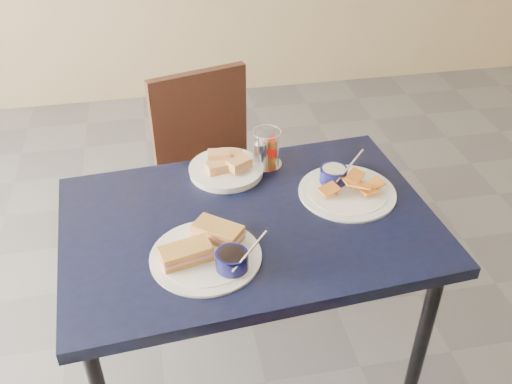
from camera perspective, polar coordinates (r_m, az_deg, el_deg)
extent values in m
plane|color=#545459|center=(2.26, 0.95, -18.49)|extent=(6.00, 6.00, 0.00)
cube|color=black|center=(1.75, -0.71, -3.25)|extent=(1.18, 0.83, 0.04)
cylinder|color=black|center=(1.95, 15.88, -15.51)|extent=(0.04, 0.04, 0.71)
cylinder|color=black|center=(2.22, -14.64, -7.37)|extent=(0.04, 0.04, 0.71)
cylinder|color=black|center=(2.33, 9.92, -4.35)|extent=(0.04, 0.04, 0.71)
cube|color=black|center=(2.42, -3.76, 0.31)|extent=(0.51, 0.50, 0.04)
cylinder|color=black|center=(2.43, -7.03, -6.63)|extent=(0.04, 0.04, 0.41)
cylinder|color=black|center=(2.46, 0.90, -5.66)|extent=(0.04, 0.04, 0.41)
cylinder|color=black|center=(2.68, -7.66, -2.07)|extent=(0.04, 0.04, 0.41)
cylinder|color=black|center=(2.70, -0.47, -1.24)|extent=(0.04, 0.04, 0.41)
cube|color=black|center=(2.45, -4.57, 7.31)|extent=(0.42, 0.15, 0.44)
cylinder|color=white|center=(1.61, -5.05, -6.43)|extent=(0.31, 0.31, 0.01)
cylinder|color=white|center=(1.61, -5.06, -6.28)|extent=(0.26, 0.26, 0.00)
cube|color=#BA8642|center=(1.58, -7.04, -6.11)|extent=(0.15, 0.10, 0.04)
cube|color=tan|center=(1.59, -7.03, -6.23)|extent=(0.16, 0.11, 0.01)
cube|color=#BA8642|center=(1.65, -3.81, -3.98)|extent=(0.15, 0.14, 0.04)
cube|color=tan|center=(1.65, -3.81, -4.10)|extent=(0.16, 0.15, 0.01)
cylinder|color=#090935|center=(1.55, -2.42, -6.85)|extent=(0.09, 0.09, 0.05)
cylinder|color=black|center=(1.54, -2.43, -6.41)|extent=(0.08, 0.08, 0.01)
cylinder|color=silver|center=(1.51, -0.64, -5.94)|extent=(0.11, 0.07, 0.08)
cylinder|color=white|center=(1.87, 9.09, -0.02)|extent=(0.31, 0.31, 0.01)
cylinder|color=white|center=(1.87, 9.11, 0.12)|extent=(0.26, 0.26, 0.00)
cube|color=orange|center=(1.83, 7.12, -0.23)|extent=(0.05, 0.07, 0.03)
cube|color=orange|center=(1.86, 11.11, 0.07)|extent=(0.05, 0.07, 0.02)
cube|color=orange|center=(1.88, 11.64, 0.56)|extent=(0.08, 0.06, 0.02)
cube|color=orange|center=(1.87, 9.59, 0.79)|extent=(0.07, 0.06, 0.03)
cube|color=orange|center=(1.82, 7.34, 0.14)|extent=(0.08, 0.07, 0.02)
cube|color=orange|center=(1.84, 10.48, 0.50)|extent=(0.08, 0.07, 0.02)
cube|color=orange|center=(1.87, 9.87, 1.38)|extent=(0.08, 0.08, 0.02)
cylinder|color=#090935|center=(1.89, 7.75, 1.71)|extent=(0.09, 0.09, 0.05)
cylinder|color=beige|center=(1.88, 7.79, 2.12)|extent=(0.08, 0.08, 0.01)
cylinder|color=silver|center=(1.86, 9.36, 2.61)|extent=(0.11, 0.07, 0.08)
cylinder|color=white|center=(1.94, -2.98, 2.16)|extent=(0.25, 0.25, 0.02)
cylinder|color=white|center=(1.94, -2.99, 2.41)|extent=(0.20, 0.20, 0.00)
cube|color=tan|center=(1.91, -3.81, 2.47)|extent=(0.08, 0.06, 0.03)
cube|color=tan|center=(1.95, -2.56, 3.56)|extent=(0.09, 0.07, 0.03)
cube|color=tan|center=(1.90, -1.69, 2.83)|extent=(0.09, 0.08, 0.03)
cube|color=tan|center=(1.93, -3.70, 3.59)|extent=(0.08, 0.06, 0.03)
cylinder|color=silver|center=(1.99, 1.01, 2.81)|extent=(0.11, 0.11, 0.01)
cylinder|color=silver|center=(1.99, 1.79, 5.09)|extent=(0.01, 0.01, 0.13)
cylinder|color=silver|center=(1.97, -0.14, 4.90)|extent=(0.01, 0.01, 0.13)
cylinder|color=silver|center=(1.92, 0.25, 3.87)|extent=(0.01, 0.01, 0.13)
cylinder|color=silver|center=(1.93, 2.23, 4.07)|extent=(0.01, 0.01, 0.13)
torus|color=silver|center=(1.92, 1.05, 6.02)|extent=(0.10, 0.10, 0.00)
cylinder|color=silver|center=(1.96, 0.39, 3.86)|extent=(0.05, 0.05, 0.08)
cone|color=silver|center=(1.93, 0.40, 5.21)|extent=(0.04, 0.04, 0.02)
cylinder|color=brown|center=(1.97, 1.62, 4.07)|extent=(0.03, 0.03, 0.08)
cylinder|color=#B40F0A|center=(1.97, 1.62, 4.07)|extent=(0.03, 0.03, 0.03)
cylinder|color=#B40F0A|center=(1.94, 1.65, 5.36)|extent=(0.02, 0.02, 0.02)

